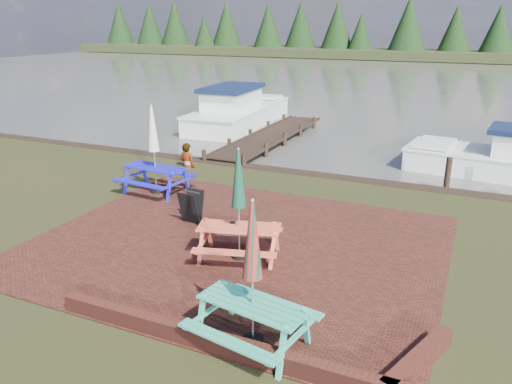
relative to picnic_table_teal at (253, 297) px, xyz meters
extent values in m
plane|color=black|center=(-1.86, 2.20, -0.84)|extent=(120.00, 120.00, 0.00)
cube|color=#361811|center=(-1.86, 3.20, -0.83)|extent=(9.00, 7.50, 0.02)
cube|color=#4C1E16|center=(-0.36, -0.40, -0.69)|extent=(6.00, 0.22, 0.30)
cube|color=#4C1E16|center=(2.44, 0.40, -0.69)|extent=(0.82, 1.77, 0.30)
cube|color=#424139|center=(-1.86, 39.20, -0.84)|extent=(120.00, 60.00, 0.02)
cube|color=black|center=(-1.86, 68.20, -0.34)|extent=(120.00, 10.00, 1.20)
cube|color=teal|center=(0.00, 0.00, -0.13)|extent=(1.82, 0.96, 0.04)
cube|color=teal|center=(-0.11, -0.64, -0.41)|extent=(1.74, 0.53, 0.04)
cube|color=teal|center=(0.11, 0.64, -0.41)|extent=(1.74, 0.53, 0.04)
cube|color=teal|center=(-0.74, 0.13, -0.49)|extent=(0.34, 1.49, 0.71)
cube|color=teal|center=(0.74, -0.13, -0.49)|extent=(0.34, 1.49, 0.71)
cylinder|color=black|center=(0.00, 0.00, -0.79)|extent=(0.35, 0.35, 0.10)
cylinder|color=#B2B2B7|center=(0.00, 0.00, 0.36)|extent=(0.03, 0.03, 2.40)
cone|color=red|center=(0.00, 0.00, 0.93)|extent=(0.31, 0.31, 1.20)
cube|color=#DE5739|center=(-1.51, 2.62, -0.13)|extent=(1.85, 1.13, 0.04)
cube|color=#DE5739|center=(-1.33, 2.00, -0.41)|extent=(1.72, 0.70, 0.04)
cube|color=#DE5739|center=(-1.70, 3.25, -0.41)|extent=(1.72, 0.70, 0.04)
cube|color=#DE5739|center=(-2.23, 2.42, -0.49)|extent=(0.49, 1.46, 0.71)
cube|color=#DE5739|center=(-0.80, 2.83, -0.49)|extent=(0.49, 1.46, 0.71)
cylinder|color=black|center=(-1.51, 2.62, -0.79)|extent=(0.35, 0.35, 0.10)
cylinder|color=#B2B2B7|center=(-1.51, 2.62, 0.36)|extent=(0.03, 0.03, 2.40)
cone|color=#103C28|center=(-1.51, 2.62, 0.94)|extent=(0.31, 0.31, 1.20)
cube|color=#1917AF|center=(-5.65, 5.51, -0.07)|extent=(1.93, 0.91, 0.04)
cube|color=#1917AF|center=(-5.72, 4.80, -0.37)|extent=(1.88, 0.43, 0.04)
cube|color=#1917AF|center=(-5.58, 6.21, -0.37)|extent=(1.88, 0.43, 0.04)
cube|color=#1917AF|center=(-6.46, 5.58, -0.46)|extent=(0.24, 1.62, 0.77)
cube|color=#1917AF|center=(-4.85, 5.43, -0.46)|extent=(0.24, 1.62, 0.77)
cylinder|color=black|center=(-5.65, 5.51, -0.79)|extent=(0.37, 0.37, 0.10)
cylinder|color=#B2B2B7|center=(-5.65, 5.51, 0.46)|extent=(0.04, 0.04, 2.59)
cone|color=beige|center=(-5.65, 5.51, 1.08)|extent=(0.33, 0.33, 1.30)
cube|color=black|center=(-3.48, 3.78, -0.42)|extent=(0.53, 0.24, 0.82)
cube|color=black|center=(-3.48, 4.06, -0.42)|extent=(0.53, 0.24, 0.82)
cube|color=black|center=(-3.48, 3.92, -0.02)|extent=(0.51, 0.07, 0.03)
cube|color=black|center=(-5.36, 13.70, -0.72)|extent=(1.60, 9.00, 0.06)
cube|color=black|center=(-6.11, 13.70, -0.67)|extent=(0.08, 9.00, 0.08)
cube|color=black|center=(-4.61, 13.70, -0.67)|extent=(0.08, 9.00, 0.08)
cylinder|color=black|center=(-6.16, 9.20, -0.94)|extent=(0.16, 0.16, 1.00)
cylinder|color=black|center=(-4.56, 9.20, -0.94)|extent=(0.16, 0.16, 1.00)
cube|color=silver|center=(-8.31, 16.53, -0.68)|extent=(3.04, 7.82, 1.10)
cube|color=silver|center=(-8.31, 16.53, -0.11)|extent=(3.10, 7.98, 0.09)
cube|color=silver|center=(-8.26, 15.61, 0.42)|extent=(2.07, 3.33, 0.93)
cube|color=#0E1933|center=(-8.26, 15.61, 0.95)|extent=(2.30, 3.80, 0.20)
cube|color=silver|center=(-8.46, 19.45, 0.03)|extent=(2.31, 1.50, 0.11)
cube|color=silver|center=(3.98, 12.27, -0.74)|extent=(6.92, 3.07, 0.89)
cube|color=silver|center=(1.45, 12.56, -0.16)|extent=(1.42, 2.10, 0.09)
imported|color=gray|center=(-6.25, 8.20, 0.01)|extent=(0.66, 0.48, 1.70)
camera|label=1|loc=(2.78, -6.05, 3.97)|focal=35.00mm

